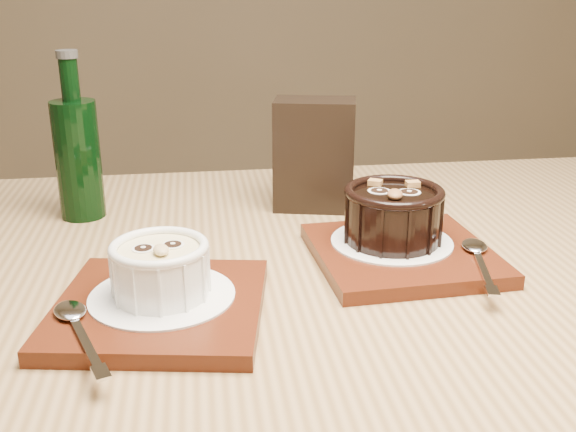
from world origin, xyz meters
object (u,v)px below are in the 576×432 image
tray_left (160,307)px  tray_right (402,254)px  table (320,357)px  ramekin_white (160,267)px  condiment_stand (314,155)px  green_bottle (78,155)px  ramekin_dark (393,212)px

tray_left → tray_right: 0.26m
table → tray_right: (0.09, 0.03, 0.10)m
table → ramekin_white: size_ratio=14.00×
tray_right → condiment_stand: condiment_stand is taller
tray_left → table: bearing=18.0°
tray_left → ramekin_white: ramekin_white is taller
ramekin_white → tray_right: bearing=6.3°
condiment_stand → green_bottle: green_bottle is taller
green_bottle → ramekin_dark: bearing=-28.0°
tray_left → green_bottle: (-0.10, 0.28, 0.07)m
green_bottle → ramekin_white: bearing=-69.8°
table → green_bottle: size_ratio=6.00×
tray_left → condiment_stand: bearing=54.0°
ramekin_white → tray_right: 0.26m
tray_left → ramekin_dark: ramekin_dark is taller
ramekin_white → green_bottle: bearing=100.0°
tray_right → ramekin_dark: ramekin_dark is taller
tray_right → green_bottle: bearing=150.3°
table → condiment_stand: bearing=80.7°
ramekin_dark → tray_left: bearing=-142.0°
condiment_stand → ramekin_dark: bearing=-73.0°
ramekin_white → green_bottle: 0.29m
ramekin_dark → ramekin_white: bearing=-143.1°
ramekin_dark → condiment_stand: bearing=123.4°
ramekin_dark → green_bottle: green_bottle is taller
tray_right → ramekin_dark: size_ratio=1.71×
ramekin_white → green_bottle: green_bottle is taller
tray_left → condiment_stand: size_ratio=1.29×
table → tray_right: bearing=17.3°
tray_right → tray_left: bearing=-162.3°
tray_left → green_bottle: green_bottle is taller
tray_left → tray_right: size_ratio=1.00×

